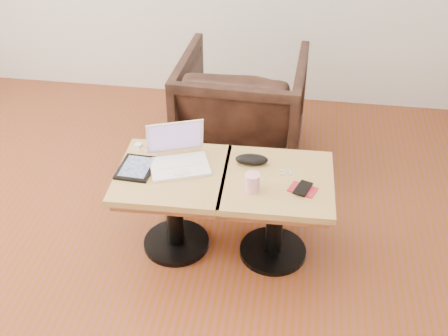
# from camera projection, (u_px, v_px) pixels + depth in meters

# --- Properties ---
(room_shell) EXTENTS (4.52, 4.52, 2.71)m
(room_shell) POSITION_uv_depth(u_px,v_px,m) (85.00, 49.00, 2.07)
(room_shell) COLOR #6D350E
(room_shell) RESTS_ON ground
(side_table_left) EXTENTS (0.58, 0.58, 0.51)m
(side_table_left) POSITION_uv_depth(u_px,v_px,m) (173.00, 191.00, 2.95)
(side_table_left) COLOR black
(side_table_left) RESTS_ON ground
(side_table_right) EXTENTS (0.58, 0.58, 0.51)m
(side_table_right) POSITION_uv_depth(u_px,v_px,m) (276.00, 199.00, 2.89)
(side_table_right) COLOR black
(side_table_right) RESTS_ON ground
(laptop) EXTENTS (0.37, 0.34, 0.21)m
(laptop) POSITION_uv_depth(u_px,v_px,m) (178.00, 157.00, 2.91)
(laptop) COLOR white
(laptop) RESTS_ON side_table_left
(tablet) EXTENTS (0.19, 0.23, 0.02)m
(tablet) POSITION_uv_depth(u_px,v_px,m) (136.00, 168.00, 2.89)
(tablet) COLOR black
(tablet) RESTS_ON side_table_left
(charging_adapter) EXTENTS (0.04, 0.04, 0.02)m
(charging_adapter) POSITION_uv_depth(u_px,v_px,m) (138.00, 146.00, 3.05)
(charging_adapter) COLOR white
(charging_adapter) RESTS_ON side_table_left
(glasses_case) EXTENTS (0.18, 0.09, 0.05)m
(glasses_case) POSITION_uv_depth(u_px,v_px,m) (252.00, 159.00, 2.92)
(glasses_case) COLOR black
(glasses_case) RESTS_ON side_table_right
(striped_cup) EXTENTS (0.10, 0.10, 0.10)m
(striped_cup) POSITION_uv_depth(u_px,v_px,m) (252.00, 182.00, 2.72)
(striped_cup) COLOR #E5578A
(striped_cup) RESTS_ON side_table_right
(earbuds_tangle) EXTENTS (0.07, 0.05, 0.01)m
(earbuds_tangle) POSITION_uv_depth(u_px,v_px,m) (285.00, 173.00, 2.85)
(earbuds_tangle) COLOR white
(earbuds_tangle) RESTS_ON side_table_right
(phone_on_sleeve) EXTENTS (0.15, 0.13, 0.02)m
(phone_on_sleeve) POSITION_uv_depth(u_px,v_px,m) (303.00, 189.00, 2.74)
(phone_on_sleeve) COLOR maroon
(phone_on_sleeve) RESTS_ON side_table_right
(armchair) EXTENTS (0.82, 0.84, 0.74)m
(armchair) POSITION_uv_depth(u_px,v_px,m) (242.00, 108.00, 3.70)
(armchair) COLOR black
(armchair) RESTS_ON ground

